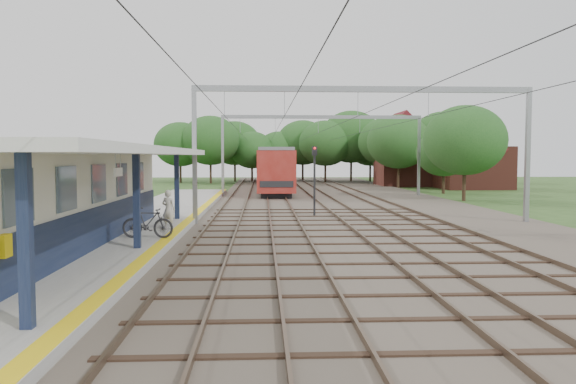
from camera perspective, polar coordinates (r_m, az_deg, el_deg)
name	(u,v)px	position (r m, az deg, el deg)	size (l,w,h in m)	color
ground	(330,301)	(13.79, 4.29, -10.98)	(160.00, 160.00, 0.00)	#2D4C1E
ballast_bed	(335,200)	(43.74, 4.76, -0.86)	(18.00, 90.00, 0.10)	#473D33
platform	(141,225)	(28.07, -14.72, -3.23)	(5.00, 52.00, 0.35)	gray
yellow_stripe	(188,221)	(27.66, -10.16, -2.89)	(0.45, 52.00, 0.01)	yellow
station_building	(58,197)	(21.55, -22.30, -0.44)	(3.41, 18.00, 3.40)	beige
canopy	(80,151)	(20.20, -20.40, 3.89)	(6.40, 20.00, 3.44)	#111B36
rail_tracks	(303,199)	(43.48, 1.49, -0.71)	(11.80, 88.00, 0.15)	brown
catenary_system	(335,127)	(38.90, 4.80, 6.63)	(17.22, 88.00, 7.00)	gray
tree_band	(306,145)	(70.59, 1.81, 4.82)	(31.72, 30.88, 8.82)	#382619
house_near	(473,161)	(63.42, 18.29, 3.02)	(7.00, 6.12, 7.89)	brown
house_far	(412,158)	(67.58, 12.50, 3.36)	(8.00, 6.12, 8.66)	brown
person	(169,209)	(24.74, -12.04, -1.73)	(0.62, 0.40, 1.69)	beige
bicycle	(148,223)	(22.13, -14.08, -3.03)	(0.56, 1.99, 1.19)	black
train	(272,167)	(63.44, -1.62, 2.57)	(3.15, 39.17, 4.12)	black
signal_post	(314,174)	(31.95, 2.71, 1.84)	(0.29, 0.26, 4.04)	black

